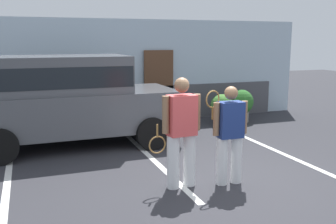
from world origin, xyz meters
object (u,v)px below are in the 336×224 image
tennis_player_man (181,131)px  potted_plant_by_porch (222,108)px  tennis_player_woman (230,134)px  potted_plant_secondary (241,104)px  parked_suv (69,96)px

tennis_player_man → potted_plant_by_porch: (2.91, 4.07, -0.45)m
tennis_player_woman → potted_plant_secondary: 5.20m
tennis_player_man → potted_plant_by_porch: bearing=-129.8°
potted_plant_by_porch → potted_plant_secondary: potted_plant_secondary is taller
potted_plant_secondary → parked_suv: bearing=-169.0°
potted_plant_by_porch → tennis_player_woman: bearing=-116.5°
potted_plant_by_porch → potted_plant_secondary: 0.73m
parked_suv → potted_plant_by_porch: 4.47m
tennis_player_man → tennis_player_woman: (0.81, -0.14, -0.07)m
tennis_player_woman → potted_plant_secondary: tennis_player_woman is taller
tennis_player_man → parked_suv: bearing=-70.4°
potted_plant_secondary → tennis_player_woman: bearing=-122.9°
potted_plant_by_porch → potted_plant_secondary: size_ratio=0.91×
parked_suv → potted_plant_by_porch: (4.34, 0.84, -0.66)m
parked_suv → potted_plant_by_porch: size_ratio=5.30×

